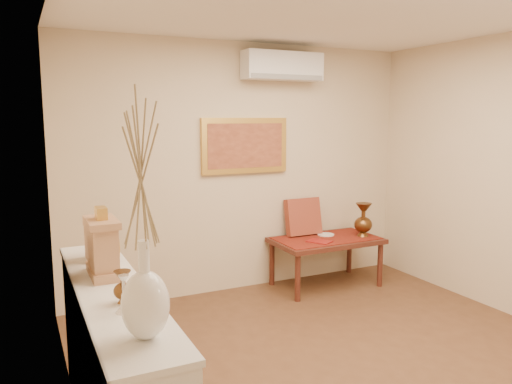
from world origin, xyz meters
TOP-DOWN VIEW (x-y plane):
  - floor at (0.00, 0.00)m, footprint 4.50×4.50m
  - wall_back at (0.00, 2.25)m, footprint 4.00×0.02m
  - wall_left at (-2.00, 0.00)m, footprint 0.02×4.50m
  - white_vase at (-1.80, -0.72)m, footprint 0.20×0.20m
  - candlestick at (-1.83, -0.39)m, footprint 0.09×0.09m
  - brass_urn_small at (-1.81, -0.26)m, footprint 0.10×0.10m
  - table_cloth at (0.85, 1.88)m, footprint 1.14×0.59m
  - brass_urn_tall at (1.28, 1.77)m, footprint 0.21×0.21m
  - plate at (0.92, 1.99)m, footprint 0.19×0.19m
  - menu at (0.68, 1.76)m, footprint 0.28×0.31m
  - cushion at (0.69, 2.13)m, footprint 0.42×0.19m
  - display_ledge at (-1.82, 0.00)m, footprint 0.37×2.02m
  - mantel_clock at (-1.82, 0.23)m, footprint 0.17×0.36m
  - wooden_chest at (-1.80, 0.60)m, footprint 0.16×0.21m
  - low_table at (0.85, 1.88)m, footprint 1.20×0.70m
  - painting at (0.00, 2.22)m, footprint 1.00×0.06m
  - ac_unit at (0.40, 2.12)m, footprint 0.90×0.25m

SIDE VIEW (x-z plane):
  - floor at x=0.00m, z-range 0.00..0.00m
  - low_table at x=0.85m, z-range 0.21..0.76m
  - display_ledge at x=-1.82m, z-range 0.00..0.98m
  - table_cloth at x=0.85m, z-range 0.55..0.56m
  - plate at x=0.92m, z-range 0.56..0.57m
  - menu at x=0.68m, z-range 0.56..0.57m
  - cushion at x=0.69m, z-range 0.55..0.99m
  - brass_urn_tall at x=1.28m, z-range 0.56..1.02m
  - candlestick at x=-1.83m, z-range 0.98..1.16m
  - brass_urn_small at x=-1.81m, z-range 0.98..1.20m
  - wooden_chest at x=-1.80m, z-range 0.98..1.22m
  - mantel_clock at x=-1.82m, z-range 0.95..1.36m
  - wall_back at x=0.00m, z-range 0.00..2.70m
  - wall_left at x=-2.00m, z-range 0.00..2.70m
  - white_vase at x=-1.80m, z-range 0.98..2.05m
  - painting at x=0.00m, z-range 1.30..1.90m
  - ac_unit at x=0.40m, z-range 2.30..2.60m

